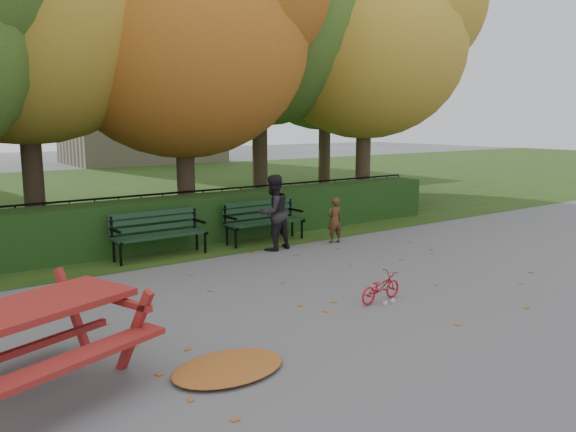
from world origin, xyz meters
TOP-DOWN VIEW (x-y plane):
  - ground at (0.00, 0.00)m, footprint 90.00×90.00m
  - grass_strip at (0.00, 14.00)m, footprint 90.00×90.00m
  - building_right at (8.00, 28.00)m, footprint 9.00×6.00m
  - hedge at (0.00, 4.50)m, footprint 13.00×0.90m
  - iron_fence at (0.00, 5.30)m, footprint 14.00×0.04m
  - tree_c at (0.83, 5.96)m, footprint 6.30×6.00m
  - tree_e at (6.52, 5.77)m, footprint 6.09×5.80m
  - tree_g at (8.33, 9.76)m, footprint 6.30×6.00m
  - bench_left at (-1.30, 3.70)m, footprint 1.80×0.57m
  - bench_right at (1.10, 3.70)m, footprint 1.80×0.57m
  - picnic_table at (-4.55, -0.78)m, footprint 2.48×2.24m
  - leaf_pile at (-2.73, -1.48)m, footprint 1.42×1.14m
  - leaf_scatter at (0.00, 0.30)m, footprint 9.00×5.70m
  - child at (2.28, 2.69)m, footprint 0.39×0.28m
  - adult at (0.83, 2.90)m, footprint 0.83×0.69m
  - bicycle at (0.22, -0.75)m, footprint 0.83×0.36m

SIDE VIEW (x-z plane):
  - ground at x=0.00m, z-range 0.00..0.00m
  - grass_strip at x=0.00m, z-range 0.01..0.01m
  - leaf_scatter at x=0.00m, z-range 0.00..0.01m
  - leaf_pile at x=-2.73m, z-range 0.00..0.09m
  - bicycle at x=0.22m, z-range 0.00..0.42m
  - child at x=2.28m, z-range 0.00..0.98m
  - hedge at x=0.00m, z-range 0.00..1.00m
  - bench_left at x=-1.30m, z-range 0.08..0.96m
  - bench_right at x=1.10m, z-range 0.08..0.96m
  - iron_fence at x=0.00m, z-range 0.03..1.05m
  - picnic_table at x=-4.55m, z-range 0.18..1.18m
  - adult at x=0.83m, z-range 0.00..1.53m
  - tree_c at x=0.83m, z-range 0.82..8.82m
  - tree_e at x=6.52m, z-range 1.01..9.16m
  - tree_g at x=8.33m, z-range 1.10..9.65m
  - building_right at x=8.00m, z-range 0.00..12.00m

